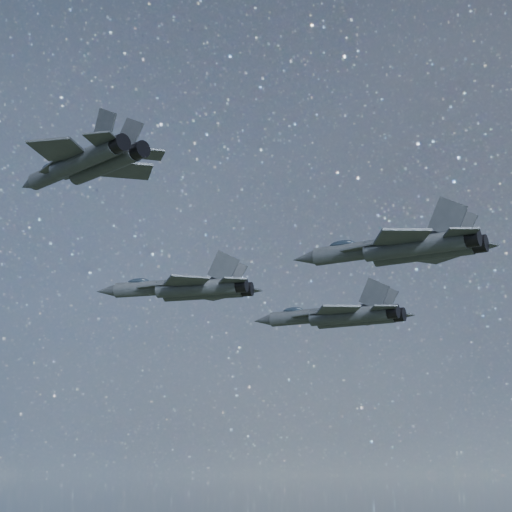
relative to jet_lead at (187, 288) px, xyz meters
The scene contains 4 objects.
jet_lead is the anchor object (origin of this frame).
jet_left 22.56m from the jet_lead, 74.40° to the left, with size 20.19×14.14×5.09m.
jet_right 27.03m from the jet_lead, 68.37° to the right, with size 15.46×10.66×3.88m.
jet_slot 23.21m from the jet_lead, ahead, with size 19.32×13.64×4.89m.
Camera 1 is at (42.82, -64.84, 126.27)m, focal length 60.00 mm.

